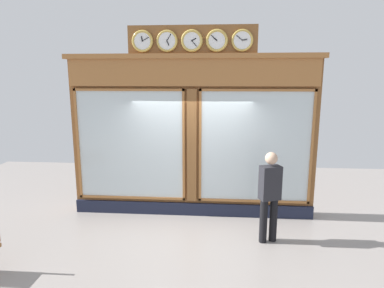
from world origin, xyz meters
The scene contains 2 objects.
shop_facade centered at (0.00, -0.12, 1.77)m, with size 5.30×0.42×4.00m.
pedestrian centered at (-1.49, 1.10, 0.93)m, with size 0.41×0.33×1.69m.
Camera 1 is at (-0.53, 6.87, 2.98)m, focal length 31.05 mm.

